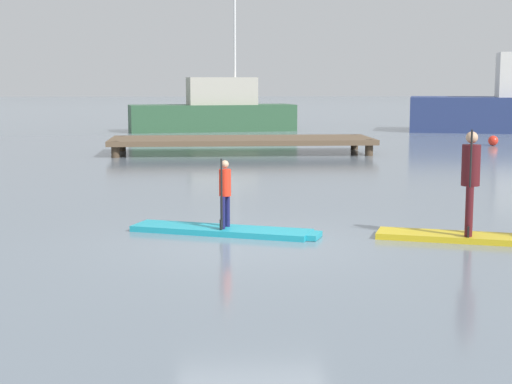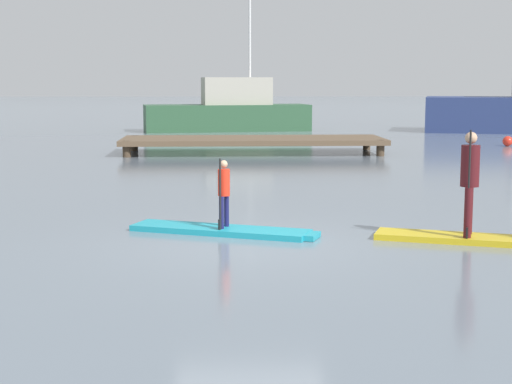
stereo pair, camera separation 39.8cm
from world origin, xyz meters
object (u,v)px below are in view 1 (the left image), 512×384
motor_boat_small_navy (214,112)px  mooring_buoy_mid (493,141)px  paddleboard_near (225,231)px  paddleboard_far (489,239)px  paddler_child_solo (225,190)px  paddler_adult (471,176)px

motor_boat_small_navy → mooring_buoy_mid: (11.00, -10.31, -0.80)m
paddleboard_near → paddleboard_far: (4.28, -1.04, -0.00)m
paddleboard_far → motor_boat_small_navy: size_ratio=0.41×
paddleboard_near → motor_boat_small_navy: (0.55, 28.24, 0.95)m
paddler_child_solo → paddleboard_far: paddler_child_solo is taller
paddler_child_solo → paddler_adult: 4.08m
paddleboard_near → paddler_child_solo: (-0.00, -0.01, 0.71)m
mooring_buoy_mid → motor_boat_small_navy: bearing=136.8°
paddler_child_solo → paddleboard_far: bearing=-13.5°
paddler_child_solo → motor_boat_small_navy: motor_boat_small_navy is taller
mooring_buoy_mid → paddler_adult: bearing=-111.9°
mooring_buoy_mid → paddler_child_solo: bearing=-122.8°
motor_boat_small_navy → paddler_child_solo: bearing=-91.1°
motor_boat_small_navy → mooring_buoy_mid: bearing=-43.2°
paddleboard_far → paddler_adult: 1.08m
paddler_adult → mooring_buoy_mid: bearing=68.1°
paddleboard_near → paddler_adult: size_ratio=1.89×
paddleboard_far → motor_boat_small_navy: bearing=97.3°
paddler_child_solo → mooring_buoy_mid: 21.35m
paddleboard_near → paddler_adult: paddler_adult is taller
paddler_adult → paddler_child_solo: bearing=167.0°
paddleboard_far → mooring_buoy_mid: (7.27, 18.97, 0.15)m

